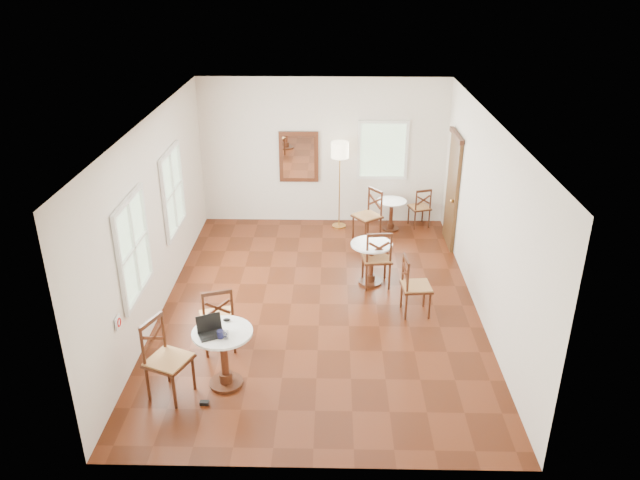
{
  "coord_description": "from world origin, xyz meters",
  "views": [
    {
      "loc": [
        0.19,
        -8.54,
        5.08
      ],
      "look_at": [
        0.0,
        0.3,
        1.0
      ],
      "focal_mm": 34.39,
      "sensor_mm": 36.0,
      "label": 1
    }
  ],
  "objects_px": {
    "chair_mid_a": "(377,258)",
    "chair_back_b": "(368,215)",
    "chair_near_a": "(217,318)",
    "chair_mid_b": "(415,286)",
    "chair_near_b": "(167,359)",
    "floor_lamp": "(340,156)",
    "power_adapter": "(204,403)",
    "cafe_table_near": "(224,352)",
    "chair_back_a": "(420,207)",
    "laptop": "(210,330)",
    "cafe_table_back": "(391,212)",
    "mouse": "(227,320)",
    "water_glass": "(226,335)",
    "cafe_table_mid": "(371,259)",
    "navy_mug": "(221,334)"
  },
  "relations": [
    {
      "from": "chair_near_a",
      "to": "water_glass",
      "type": "bearing_deg",
      "value": 89.18
    },
    {
      "from": "chair_back_a",
      "to": "water_glass",
      "type": "xyz_separation_m",
      "value": [
        -3.1,
        -5.44,
        0.45
      ]
    },
    {
      "from": "power_adapter",
      "to": "cafe_table_near",
      "type": "bearing_deg",
      "value": 62.84
    },
    {
      "from": "chair_mid_a",
      "to": "floor_lamp",
      "type": "relative_size",
      "value": 0.58
    },
    {
      "from": "chair_near_b",
      "to": "laptop",
      "type": "relative_size",
      "value": 2.7
    },
    {
      "from": "chair_mid_b",
      "to": "water_glass",
      "type": "bearing_deg",
      "value": 122.29
    },
    {
      "from": "floor_lamp",
      "to": "mouse",
      "type": "relative_size",
      "value": 18.3
    },
    {
      "from": "chair_mid_b",
      "to": "chair_near_b",
      "type": "bearing_deg",
      "value": 116.02
    },
    {
      "from": "cafe_table_back",
      "to": "chair_near_a",
      "type": "bearing_deg",
      "value": -123.05
    },
    {
      "from": "chair_mid_b",
      "to": "chair_back_a",
      "type": "height_order",
      "value": "chair_mid_b"
    },
    {
      "from": "cafe_table_back",
      "to": "chair_back_a",
      "type": "bearing_deg",
      "value": 16.78
    },
    {
      "from": "cafe_table_back",
      "to": "chair_back_b",
      "type": "relative_size",
      "value": 0.62
    },
    {
      "from": "chair_mid_a",
      "to": "chair_back_b",
      "type": "relative_size",
      "value": 1.02
    },
    {
      "from": "cafe_table_mid",
      "to": "chair_back_a",
      "type": "height_order",
      "value": "chair_back_a"
    },
    {
      "from": "chair_mid_a",
      "to": "power_adapter",
      "type": "bearing_deg",
      "value": 46.95
    },
    {
      "from": "cafe_table_mid",
      "to": "chair_mid_a",
      "type": "bearing_deg",
      "value": -40.59
    },
    {
      "from": "mouse",
      "to": "power_adapter",
      "type": "bearing_deg",
      "value": -115.14
    },
    {
      "from": "cafe_table_near",
      "to": "power_adapter",
      "type": "xyz_separation_m",
      "value": [
        -0.21,
        -0.41,
        -0.48
      ]
    },
    {
      "from": "water_glass",
      "to": "power_adapter",
      "type": "xyz_separation_m",
      "value": [
        -0.29,
        -0.25,
        -0.85
      ]
    },
    {
      "from": "cafe_table_near",
      "to": "floor_lamp",
      "type": "height_order",
      "value": "floor_lamp"
    },
    {
      "from": "chair_near_a",
      "to": "chair_mid_b",
      "type": "height_order",
      "value": "chair_near_a"
    },
    {
      "from": "chair_near_a",
      "to": "chair_near_b",
      "type": "xyz_separation_m",
      "value": [
        -0.46,
        -1.01,
        0.02
      ]
    },
    {
      "from": "chair_mid_a",
      "to": "chair_back_b",
      "type": "distance_m",
      "value": 1.89
    },
    {
      "from": "cafe_table_near",
      "to": "cafe_table_back",
      "type": "relative_size",
      "value": 1.29
    },
    {
      "from": "chair_mid_b",
      "to": "water_glass",
      "type": "distance_m",
      "value": 3.28
    },
    {
      "from": "cafe_table_mid",
      "to": "chair_mid_a",
      "type": "relative_size",
      "value": 0.72
    },
    {
      "from": "navy_mug",
      "to": "power_adapter",
      "type": "height_order",
      "value": "navy_mug"
    },
    {
      "from": "chair_mid_b",
      "to": "mouse",
      "type": "distance_m",
      "value": 3.1
    },
    {
      "from": "cafe_table_back",
      "to": "power_adapter",
      "type": "relative_size",
      "value": 5.66
    },
    {
      "from": "chair_near_b",
      "to": "chair_back_a",
      "type": "relative_size",
      "value": 1.27
    },
    {
      "from": "floor_lamp",
      "to": "chair_mid_a",
      "type": "bearing_deg",
      "value": -76.23
    },
    {
      "from": "laptop",
      "to": "cafe_table_back",
      "type": "bearing_deg",
      "value": 36.93
    },
    {
      "from": "chair_near_a",
      "to": "chair_mid_b",
      "type": "bearing_deg",
      "value": -178.46
    },
    {
      "from": "chair_mid_a",
      "to": "cafe_table_mid",
      "type": "bearing_deg",
      "value": -46.99
    },
    {
      "from": "chair_near_a",
      "to": "laptop",
      "type": "xyz_separation_m",
      "value": [
        0.09,
        -0.85,
        0.36
      ]
    },
    {
      "from": "chair_mid_a",
      "to": "chair_near_b",
      "type": "bearing_deg",
      "value": 39.9
    },
    {
      "from": "floor_lamp",
      "to": "power_adapter",
      "type": "relative_size",
      "value": 16.11
    },
    {
      "from": "chair_mid_a",
      "to": "water_glass",
      "type": "xyz_separation_m",
      "value": [
        -2.05,
        -2.89,
        0.36
      ]
    },
    {
      "from": "cafe_table_back",
      "to": "water_glass",
      "type": "relative_size",
      "value": 5.74
    },
    {
      "from": "chair_near_a",
      "to": "chair_near_b",
      "type": "relative_size",
      "value": 0.96
    },
    {
      "from": "navy_mug",
      "to": "chair_back_b",
      "type": "bearing_deg",
      "value": 66.52
    },
    {
      "from": "chair_mid_b",
      "to": "mouse",
      "type": "height_order",
      "value": "chair_mid_b"
    },
    {
      "from": "chair_near_b",
      "to": "chair_back_b",
      "type": "distance_m",
      "value": 5.56
    },
    {
      "from": "chair_back_b",
      "to": "mouse",
      "type": "distance_m",
      "value": 4.85
    },
    {
      "from": "cafe_table_back",
      "to": "chair_back_a",
      "type": "height_order",
      "value": "chair_back_a"
    },
    {
      "from": "chair_near_b",
      "to": "chair_back_a",
      "type": "bearing_deg",
      "value": -12.1
    },
    {
      "from": "mouse",
      "to": "water_glass",
      "type": "xyz_separation_m",
      "value": [
        0.06,
        -0.4,
        0.04
      ]
    },
    {
      "from": "cafe_table_near",
      "to": "chair_mid_b",
      "type": "bearing_deg",
      "value": 34.62
    },
    {
      "from": "chair_near_a",
      "to": "laptop",
      "type": "relative_size",
      "value": 2.59
    },
    {
      "from": "floor_lamp",
      "to": "laptop",
      "type": "relative_size",
      "value": 4.54
    }
  ]
}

